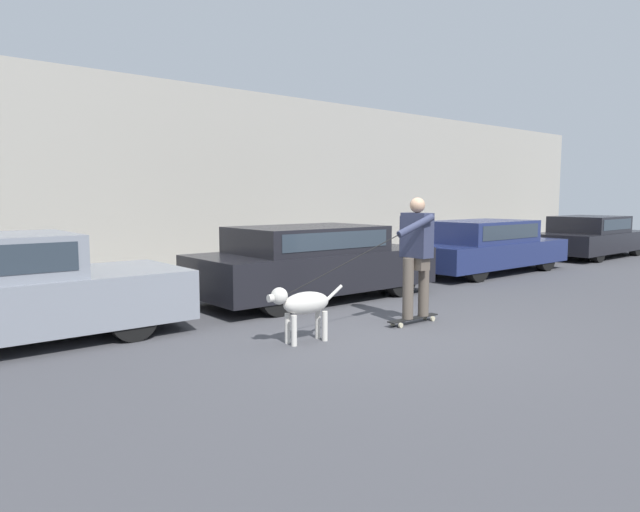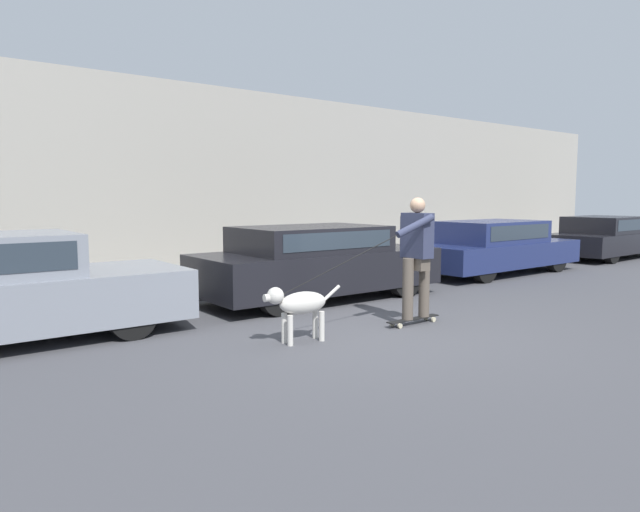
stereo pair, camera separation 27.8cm
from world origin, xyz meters
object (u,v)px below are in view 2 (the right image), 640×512
at_px(parked_car_3, 605,238).
at_px(skateboarder, 416,253).
at_px(parked_car_2, 495,247).
at_px(dog, 299,304).
at_px(fire_hydrant, 157,284).
at_px(parked_car_1, 316,262).

relative_size(parked_car_3, skateboarder, 1.63).
xyz_separation_m(parked_car_2, parked_car_3, (5.49, -0.00, -0.03)).
relative_size(parked_car_2, dog, 4.21).
bearing_deg(skateboarder, dog, -4.42).
relative_size(parked_car_2, fire_hydrant, 5.85).
distance_m(parked_car_2, parked_car_3, 5.49).
bearing_deg(dog, parked_car_1, -125.85).
relative_size(parked_car_1, parked_car_2, 0.97).
distance_m(parked_car_3, dog, 12.99).
bearing_deg(fire_hydrant, parked_car_2, -6.32).
height_order(parked_car_1, skateboarder, skateboarder).
xyz_separation_m(skateboarder, fire_hydrant, (-2.43, 3.28, -0.61)).
bearing_deg(skateboarder, parked_car_3, -166.12).
xyz_separation_m(parked_car_1, parked_car_2, (5.28, -0.00, -0.03)).
bearing_deg(skateboarder, parked_car_2, -154.55).
bearing_deg(parked_car_2, dog, -162.58).
distance_m(parked_car_2, fire_hydrant, 7.89).
height_order(dog, skateboarder, skateboarder).
bearing_deg(parked_car_3, dog, -170.82).
xyz_separation_m(dog, fire_hydrant, (-0.54, 3.09, -0.07)).
height_order(parked_car_1, fire_hydrant, parked_car_1).
xyz_separation_m(parked_car_2, skateboarder, (-5.41, -2.42, 0.40)).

